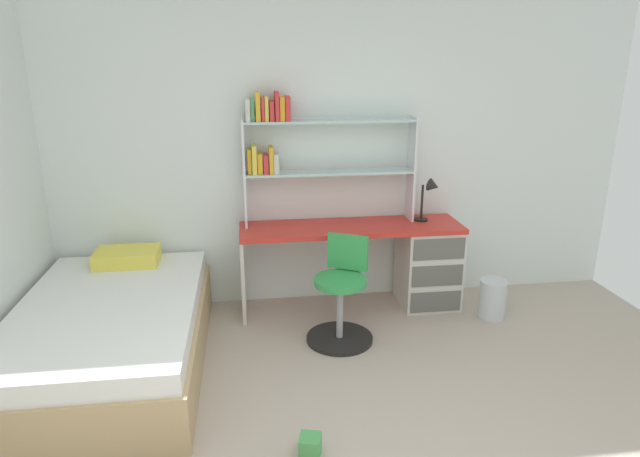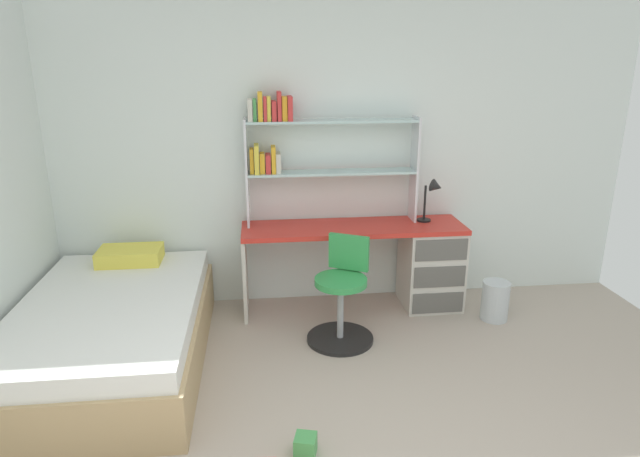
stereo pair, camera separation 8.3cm
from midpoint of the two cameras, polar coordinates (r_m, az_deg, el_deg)
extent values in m
cube|color=silver|center=(4.73, -0.71, 7.64)|extent=(5.52, 0.06, 2.61)
cube|color=red|center=(4.61, 2.81, 0.07)|extent=(1.89, 0.51, 0.04)
cube|color=beige|center=(4.90, 10.81, -3.83)|extent=(0.49, 0.48, 0.72)
cube|color=beige|center=(4.66, -8.58, -4.83)|extent=(0.03, 0.46, 0.72)
cube|color=#5E5B57|center=(4.78, 11.57, -7.55)|extent=(0.44, 0.01, 0.18)
cube|color=#5E5B57|center=(4.69, 11.75, -4.90)|extent=(0.44, 0.01, 0.18)
cube|color=#5E5B57|center=(4.60, 11.93, -2.14)|extent=(0.44, 0.01, 0.18)
cube|color=silver|center=(4.55, -8.48, 5.75)|extent=(0.02, 0.22, 0.89)
cube|color=silver|center=(4.74, 9.09, 6.21)|extent=(0.02, 0.22, 0.89)
cube|color=silver|center=(4.59, 0.49, 5.93)|extent=(1.40, 0.22, 0.02)
cube|color=silver|center=(4.53, 0.50, 11.23)|extent=(1.40, 0.22, 0.02)
cube|color=gold|center=(4.53, -7.95, 7.03)|extent=(0.03, 0.13, 0.20)
cube|color=yellow|center=(4.52, -7.44, 7.24)|extent=(0.04, 0.19, 0.23)
cube|color=gold|center=(4.53, -6.86, 6.83)|extent=(0.04, 0.13, 0.16)
cube|color=red|center=(4.53, -6.24, 6.79)|extent=(0.04, 0.15, 0.15)
cube|color=gold|center=(4.53, -5.69, 7.22)|extent=(0.03, 0.16, 0.22)
cube|color=beige|center=(4.53, -5.17, 6.88)|extent=(0.04, 0.17, 0.16)
cube|color=beige|center=(4.47, -8.15, 12.23)|extent=(0.04, 0.20, 0.17)
cube|color=#4CA559|center=(4.47, -7.67, 12.25)|extent=(0.03, 0.13, 0.17)
cube|color=gold|center=(4.47, -7.11, 12.61)|extent=(0.04, 0.18, 0.23)
cube|color=red|center=(4.47, -6.59, 12.38)|extent=(0.02, 0.17, 0.19)
cube|color=yellow|center=(4.47, -6.20, 12.41)|extent=(0.03, 0.16, 0.19)
cube|color=red|center=(4.47, -5.66, 12.20)|extent=(0.04, 0.17, 0.15)
cube|color=red|center=(4.47, -5.12, 12.69)|extent=(0.03, 0.20, 0.23)
cube|color=gold|center=(4.48, -4.56, 12.45)|extent=(0.04, 0.17, 0.19)
cube|color=red|center=(4.48, -3.99, 12.48)|extent=(0.04, 0.20, 0.19)
cylinder|color=black|center=(4.82, 10.08, 0.95)|extent=(0.12, 0.12, 0.02)
cylinder|color=black|center=(4.77, 10.18, 2.77)|extent=(0.02, 0.02, 0.30)
cone|color=black|center=(4.72, 11.38, 4.40)|extent=(0.12, 0.11, 0.13)
cylinder|color=black|center=(4.34, 1.51, -11.45)|extent=(0.52, 0.52, 0.03)
cylinder|color=#A5A8AD|center=(4.24, 1.54, -8.83)|extent=(0.05, 0.05, 0.47)
cylinder|color=green|center=(4.13, 1.56, -5.57)|extent=(0.40, 0.40, 0.05)
cube|color=green|center=(4.22, 2.37, -2.48)|extent=(0.30, 0.19, 0.28)
cube|color=tan|center=(4.19, -21.60, -11.29)|extent=(1.26, 2.00, 0.37)
cube|color=white|center=(4.08, -22.00, -8.16)|extent=(1.20, 1.94, 0.14)
cube|color=#EAD84C|center=(4.71, -20.07, -2.82)|extent=(0.50, 0.32, 0.12)
cylinder|color=silver|center=(4.84, 17.20, -7.09)|extent=(0.23, 0.23, 0.33)
cube|color=#479E51|center=(3.24, -1.84, -21.84)|extent=(0.14, 0.14, 0.12)
camera|label=1|loc=(0.04, -90.62, -0.20)|focal=30.46mm
camera|label=2|loc=(0.04, 89.38, 0.20)|focal=30.46mm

